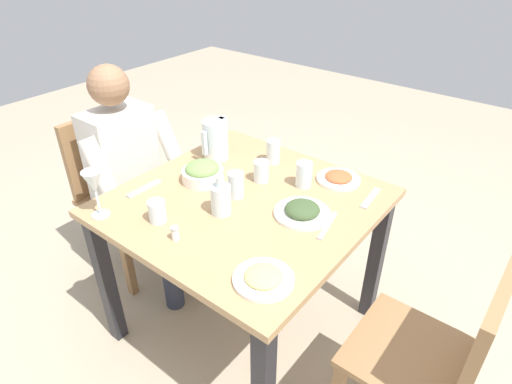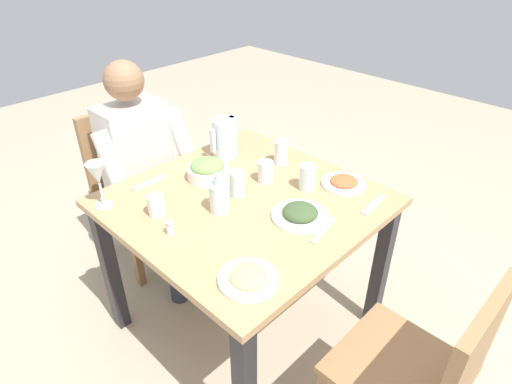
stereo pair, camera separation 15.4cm
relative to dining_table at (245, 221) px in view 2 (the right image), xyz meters
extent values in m
plane|color=tan|center=(0.00, 0.00, -0.63)|extent=(8.00, 8.00, 0.00)
cube|color=tan|center=(0.00, 0.00, 0.10)|extent=(0.99, 0.99, 0.03)
cube|color=#232328|center=(-0.44, -0.44, -0.28)|extent=(0.06, 0.06, 0.71)
cube|color=#232328|center=(0.44, -0.44, -0.28)|extent=(0.06, 0.06, 0.71)
cube|color=#232328|center=(-0.44, 0.44, -0.28)|extent=(0.06, 0.06, 0.71)
cube|color=#997047|center=(-0.12, -0.96, -0.41)|extent=(0.04, 0.04, 0.44)
cube|color=#997047|center=(0.22, -0.96, -0.41)|extent=(0.04, 0.04, 0.44)
cube|color=#997047|center=(-0.12, -0.62, -0.41)|extent=(0.04, 0.04, 0.44)
cube|color=#997047|center=(0.22, -0.62, -0.41)|extent=(0.04, 0.04, 0.44)
cube|color=#997047|center=(0.05, -0.79, -0.18)|extent=(0.40, 0.40, 0.03)
cube|color=#997047|center=(0.05, -0.97, 0.04)|extent=(0.38, 0.04, 0.42)
cube|color=#997047|center=(-0.11, 0.62, -0.41)|extent=(0.04, 0.04, 0.44)
cube|color=#997047|center=(0.06, 0.79, -0.18)|extent=(0.40, 0.40, 0.03)
cube|color=#997047|center=(0.06, 0.97, 0.04)|extent=(0.38, 0.04, 0.42)
cube|color=silver|center=(0.05, -0.76, 0.08)|extent=(0.32, 0.20, 0.50)
sphere|color=#936B4C|center=(0.05, -0.76, 0.45)|extent=(0.19, 0.19, 0.19)
cylinder|color=#2D3342|center=(-0.04, -0.57, -0.20)|extent=(0.11, 0.38, 0.11)
cylinder|color=#2D3342|center=(-0.04, -0.38, -0.40)|extent=(0.10, 0.10, 0.46)
cylinder|color=silver|center=(-0.15, -0.62, 0.11)|extent=(0.08, 0.23, 0.37)
cylinder|color=#2D3342|center=(0.13, -0.57, -0.20)|extent=(0.11, 0.38, 0.11)
cylinder|color=#2D3342|center=(0.13, -0.38, -0.40)|extent=(0.10, 0.10, 0.46)
cylinder|color=silver|center=(0.25, -0.62, 0.11)|extent=(0.08, 0.23, 0.37)
cylinder|color=silver|center=(-0.20, -0.34, 0.21)|extent=(0.12, 0.12, 0.19)
cube|color=silver|center=(-0.13, -0.34, 0.22)|extent=(0.02, 0.02, 0.11)
cube|color=silver|center=(-0.26, -0.34, 0.29)|extent=(0.04, 0.03, 0.02)
cylinder|color=white|center=(-0.01, -0.24, 0.14)|extent=(0.18, 0.18, 0.05)
ellipsoid|color=#759951|center=(-0.01, -0.24, 0.17)|extent=(0.15, 0.15, 0.06)
cylinder|color=white|center=(-0.38, 0.23, 0.12)|extent=(0.19, 0.19, 0.01)
ellipsoid|color=#CC5B33|center=(-0.38, 0.23, 0.13)|extent=(0.12, 0.12, 0.03)
cylinder|color=white|center=(0.33, 0.35, 0.12)|extent=(0.20, 0.20, 0.01)
ellipsoid|color=#E0C670|center=(0.33, 0.35, 0.13)|extent=(0.12, 0.12, 0.03)
cylinder|color=white|center=(-0.06, 0.25, 0.12)|extent=(0.22, 0.22, 0.01)
ellipsoid|color=#3D512D|center=(-0.06, 0.25, 0.14)|extent=(0.14, 0.14, 0.05)
cylinder|color=silver|center=(0.32, -0.16, 0.16)|extent=(0.07, 0.07, 0.09)
cylinder|color=silver|center=(-0.16, -0.04, 0.16)|extent=(0.07, 0.07, 0.09)
cylinder|color=silver|center=(-0.33, -0.10, 0.17)|extent=(0.07, 0.07, 0.11)
cylinder|color=silver|center=(-0.24, 0.13, 0.17)|extent=(0.07, 0.07, 0.11)
cylinder|color=silver|center=(0.00, -0.04, 0.17)|extent=(0.07, 0.07, 0.11)
cylinder|color=silver|center=(0.43, -0.37, 0.11)|extent=(0.07, 0.07, 0.01)
cylinder|color=silver|center=(0.43, -0.37, 0.17)|extent=(0.01, 0.01, 0.10)
cone|color=silver|center=(0.43, -0.37, 0.26)|extent=(0.08, 0.08, 0.09)
cylinder|color=silver|center=(0.13, -0.01, 0.17)|extent=(0.08, 0.08, 0.12)
cylinder|color=gold|center=(0.13, -0.01, 0.15)|extent=(0.07, 0.07, 0.07)
cylinder|color=silver|center=(0.13, -0.01, 0.25)|extent=(0.03, 0.03, 0.04)
cylinder|color=white|center=(0.35, -0.03, 0.13)|extent=(0.03, 0.03, 0.04)
cylinder|color=#B2B2B7|center=(0.35, -0.03, 0.16)|extent=(0.03, 0.03, 0.01)
cube|color=silver|center=(0.20, -0.39, 0.12)|extent=(0.17, 0.03, 0.01)
cube|color=silver|center=(-0.05, 0.36, 0.12)|extent=(0.18, 0.05, 0.01)
cube|color=silver|center=(-0.33, 0.41, 0.12)|extent=(0.17, 0.04, 0.01)
camera|label=1|loc=(1.13, 0.96, 1.09)|focal=30.18mm
camera|label=2|loc=(1.03, 1.07, 1.09)|focal=30.18mm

